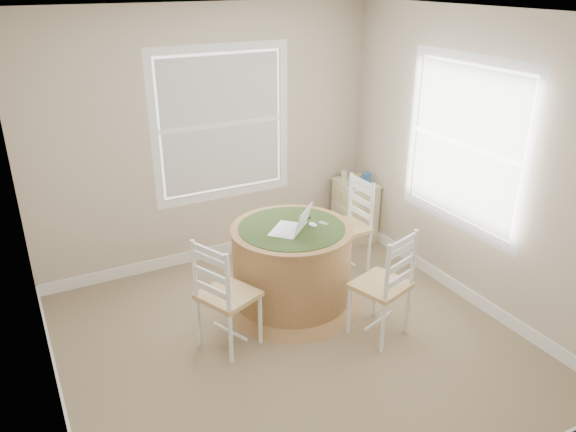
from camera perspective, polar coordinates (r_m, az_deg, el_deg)
room at (r=4.36m, az=1.43°, el=2.73°), size 3.64×3.64×2.64m
round_table at (r=5.10m, az=0.37°, el=-4.81°), size 1.27×1.27×0.78m
chair_left at (r=4.56m, az=-6.10°, el=-7.94°), size 0.53×0.54×0.95m
chair_near at (r=4.73m, az=9.41°, el=-6.91°), size 0.52×0.51×0.95m
chair_right at (r=5.70m, az=5.87°, el=-1.13°), size 0.41×0.43×0.95m
laptop at (r=4.86m, az=0.32°, el=-1.19°), size 0.45×0.45×0.24m
mouse at (r=4.98m, az=2.55°, el=-0.90°), size 0.09×0.11×0.03m
phone at (r=5.03m, az=3.61°, el=-0.78°), size 0.07×0.10×0.02m
keys at (r=5.12m, az=1.89°, el=-0.23°), size 0.07×0.07×0.02m
corner_chest at (r=6.48m, az=6.79°, el=0.64°), size 0.41×0.54×0.68m
tissue_box at (r=6.21m, az=6.91°, el=3.46°), size 0.13×0.13×0.10m
box_yellow at (r=6.41m, az=7.07°, el=3.90°), size 0.16×0.11×0.06m
box_blue at (r=6.32m, az=7.85°, el=3.85°), size 0.08×0.08×0.12m
cup_cream at (r=6.42m, az=5.90°, el=4.12°), size 0.07×0.07×0.09m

